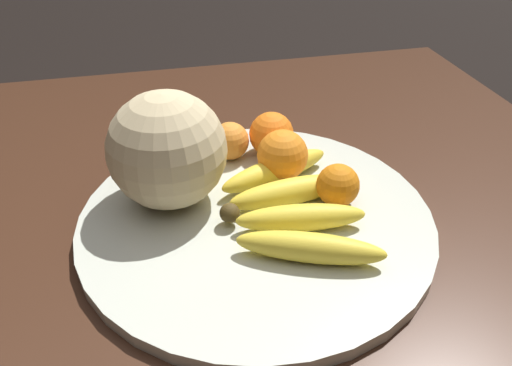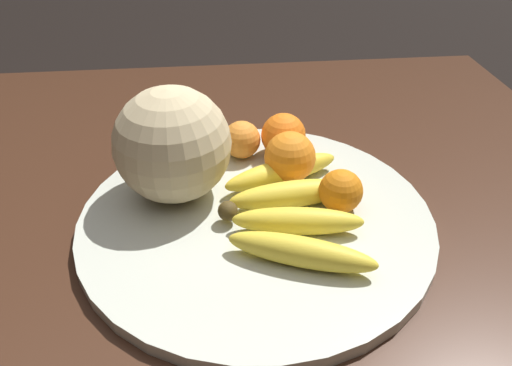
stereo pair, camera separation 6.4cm
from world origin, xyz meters
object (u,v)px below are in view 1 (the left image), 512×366
(kitchen_table, at_px, (273,302))
(orange_back_left, at_px, (338,185))
(melon, at_px, (167,150))
(orange_mid_center, at_px, (230,141))
(fruit_bowl, at_px, (256,218))
(orange_front_left, at_px, (283,155))
(orange_front_right, at_px, (271,134))
(banana_bunch, at_px, (292,204))

(kitchen_table, relative_size, orange_back_left, 21.66)
(melon, height_order, orange_back_left, melon)
(orange_mid_center, xyz_separation_m, orange_back_left, (0.15, 0.12, 0.00))
(fruit_bowl, relative_size, orange_mid_center, 8.04)
(orange_front_left, bearing_deg, orange_front_right, 179.50)
(orange_front_right, height_order, orange_back_left, orange_front_right)
(orange_front_left, relative_size, orange_front_right, 1.07)
(fruit_bowl, bearing_deg, kitchen_table, 11.07)
(orange_mid_center, bearing_deg, kitchen_table, 5.03)
(melon, xyz_separation_m, orange_front_right, (-0.09, 0.16, -0.04))
(banana_bunch, relative_size, orange_front_left, 3.59)
(kitchen_table, relative_size, orange_mid_center, 21.72)
(melon, relative_size, banana_bunch, 0.59)
(kitchen_table, relative_size, orange_front_right, 18.29)
(orange_mid_center, bearing_deg, orange_back_left, 38.76)
(melon, distance_m, banana_bunch, 0.18)
(fruit_bowl, relative_size, banana_bunch, 1.77)
(banana_bunch, bearing_deg, orange_front_left, 82.88)
(melon, relative_size, orange_front_right, 2.27)
(orange_front_left, xyz_separation_m, orange_front_right, (-0.07, 0.00, -0.00))
(fruit_bowl, xyz_separation_m, orange_front_right, (-0.15, 0.06, 0.04))
(banana_bunch, height_order, orange_back_left, orange_back_left)
(kitchen_table, distance_m, orange_back_left, 0.19)
(orange_mid_center, bearing_deg, melon, -47.48)
(banana_bunch, distance_m, orange_back_left, 0.07)
(banana_bunch, xyz_separation_m, orange_front_left, (-0.09, 0.01, 0.02))
(melon, bearing_deg, fruit_bowl, 61.20)
(fruit_bowl, distance_m, melon, 0.15)
(melon, bearing_deg, orange_mid_center, 132.52)
(orange_mid_center, height_order, orange_back_left, same)
(fruit_bowl, bearing_deg, melon, -118.80)
(kitchen_table, height_order, banana_bunch, banana_bunch)
(fruit_bowl, distance_m, orange_front_right, 0.16)
(melon, distance_m, orange_front_right, 0.19)
(fruit_bowl, xyz_separation_m, orange_front_left, (-0.08, 0.06, 0.05))
(orange_front_right, distance_m, orange_mid_center, 0.07)
(orange_front_left, distance_m, orange_front_right, 0.07)
(orange_front_left, height_order, orange_front_right, orange_front_left)
(kitchen_table, bearing_deg, orange_back_left, 118.57)
(melon, height_order, banana_bunch, melon)
(banana_bunch, distance_m, orange_mid_center, 0.17)
(melon, bearing_deg, banana_bunch, 64.05)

